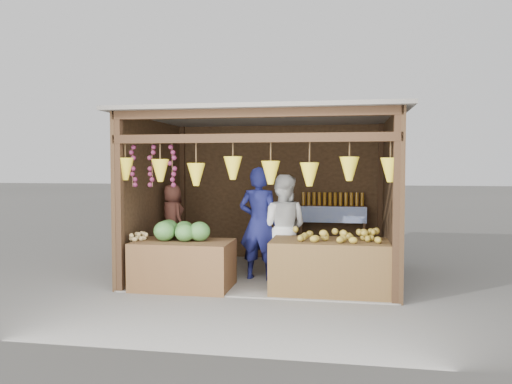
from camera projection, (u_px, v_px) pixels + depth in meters
ground at (267, 275)px, 8.32m from camera, size 80.00×80.00×0.00m
stall_structure at (265, 175)px, 8.20m from camera, size 4.30×3.30×2.66m
back_shelf at (332, 216)px, 9.36m from camera, size 1.25×0.32×1.32m
counter_left at (183, 265)px, 7.41m from camera, size 1.44×0.85×0.71m
counter_right at (329, 267)px, 7.11m from camera, size 1.66×0.85×0.76m
stool at (173, 260)px, 8.79m from camera, size 0.35×0.35×0.33m
man_standing at (259, 224)px, 7.90m from camera, size 0.72×0.53×1.81m
woman_standing at (283, 227)px, 7.96m from camera, size 0.89×0.74×1.68m
vendor_seated at (172, 217)px, 8.75m from camera, size 0.68×0.66×1.18m
melon_pile at (179, 229)px, 7.47m from camera, size 1.00×0.50×0.32m
tanfruit_pile at (139, 236)px, 7.42m from camera, size 0.34×0.40×0.13m
mango_pile at (335, 233)px, 7.08m from camera, size 1.40×0.64×0.22m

